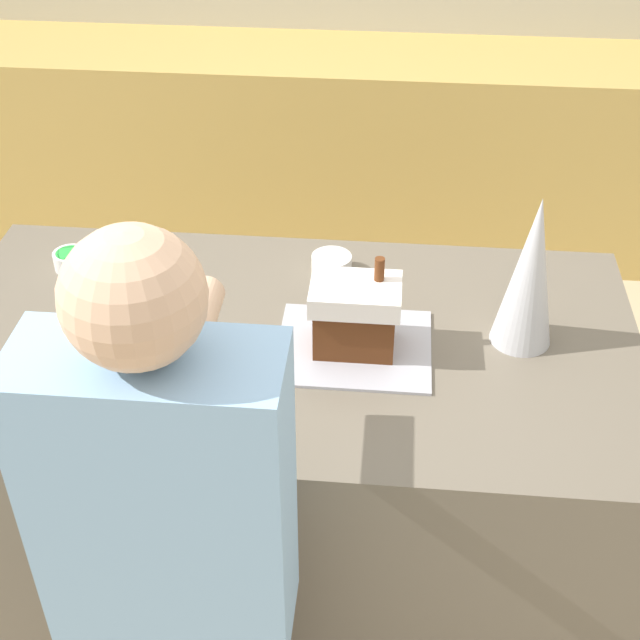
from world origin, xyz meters
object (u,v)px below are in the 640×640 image
(candy_bowl_beside_tree, at_px, (117,242))
(candy_bowl_near_tray_left, at_px, (166,328))
(baking_tray, at_px, (354,347))
(person, at_px, (179,595))
(decorative_tree, at_px, (530,273))
(cookbook, at_px, (127,296))
(gingerbread_house, at_px, (355,314))
(candy_bowl_front_corner, at_px, (332,264))
(candy_bowl_near_tray_right, at_px, (71,259))

(candy_bowl_beside_tree, distance_m, candy_bowl_near_tray_left, 0.46)
(baking_tray, bearing_deg, person, -112.17)
(candy_bowl_near_tray_left, bearing_deg, decorative_tree, 4.50)
(decorative_tree, bearing_deg, candy_bowl_beside_tree, 163.98)
(decorative_tree, height_order, cookbook, decorative_tree)
(person, bearing_deg, gingerbread_house, 67.81)
(baking_tray, relative_size, candy_bowl_front_corner, 3.41)
(decorative_tree, height_order, candy_bowl_near_tray_right, decorative_tree)
(gingerbread_house, bearing_deg, candy_bowl_front_corner, 104.20)
(candy_bowl_front_corner, bearing_deg, candy_bowl_beside_tree, 174.18)
(candy_bowl_near_tray_left, bearing_deg, candy_bowl_front_corner, 40.03)
(candy_bowl_near_tray_left, bearing_deg, gingerbread_house, -0.64)
(gingerbread_house, xyz_separation_m, person, (-0.29, -0.71, -0.17))
(candy_bowl_near_tray_left, xyz_separation_m, candy_bowl_near_tray_right, (-0.34, 0.28, 0.00))
(candy_bowl_near_tray_left, distance_m, person, 0.74)
(decorative_tree, relative_size, candy_bowl_near_tray_left, 3.03)
(candy_bowl_near_tray_left, bearing_deg, candy_bowl_beside_tree, 121.05)
(baking_tray, relative_size, decorative_tree, 0.95)
(candy_bowl_near_tray_left, relative_size, candy_bowl_near_tray_right, 1.40)
(candy_bowl_beside_tree, bearing_deg, candy_bowl_front_corner, -5.82)
(candy_bowl_near_tray_right, xyz_separation_m, candy_bowl_front_corner, (0.73, 0.04, 0.00))
(gingerbread_house, distance_m, candy_bowl_near_tray_right, 0.86)
(gingerbread_house, relative_size, candy_bowl_front_corner, 2.16)
(gingerbread_house, xyz_separation_m, candy_bowl_near_tray_right, (-0.81, 0.29, -0.08))
(gingerbread_house, height_order, person, person)
(baking_tray, height_order, candy_bowl_beside_tree, candy_bowl_beside_tree)
(candy_bowl_near_tray_right, bearing_deg, candy_bowl_front_corner, 3.44)
(cookbook, bearing_deg, decorative_tree, -4.32)
(baking_tray, height_order, person, person)
(candy_bowl_front_corner, distance_m, person, 1.06)
(baking_tray, relative_size, cookbook, 2.30)
(candy_bowl_beside_tree, bearing_deg, cookbook, -68.88)
(decorative_tree, xyz_separation_m, candy_bowl_near_tray_left, (-0.88, -0.07, -0.17))
(candy_bowl_front_corner, bearing_deg, gingerbread_house, -75.80)
(candy_bowl_beside_tree, bearing_deg, person, -69.13)
(candy_bowl_near_tray_right, bearing_deg, candy_bowl_beside_tree, 46.89)
(decorative_tree, relative_size, candy_bowl_near_tray_right, 4.24)
(candy_bowl_near_tray_left, xyz_separation_m, person, (0.19, -0.71, -0.09))
(gingerbread_house, xyz_separation_m, cookbook, (-0.62, 0.15, -0.09))
(person, bearing_deg, cookbook, 110.80)
(person, bearing_deg, candy_bowl_near_tray_left, 104.57)
(candy_bowl_beside_tree, bearing_deg, baking_tray, -29.22)
(decorative_tree, relative_size, candy_bowl_front_corner, 3.59)
(candy_bowl_near_tray_left, bearing_deg, person, -75.43)
(decorative_tree, bearing_deg, candy_bowl_near_tray_right, 170.04)
(baking_tray, relative_size, gingerbread_house, 1.58)
(baking_tray, relative_size, candy_bowl_near_tray_left, 2.88)
(candy_bowl_near_tray_right, xyz_separation_m, person, (0.52, -1.00, -0.09))
(candy_bowl_near_tray_left, relative_size, person, 0.08)
(candy_bowl_near_tray_right, bearing_deg, baking_tray, -19.66)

